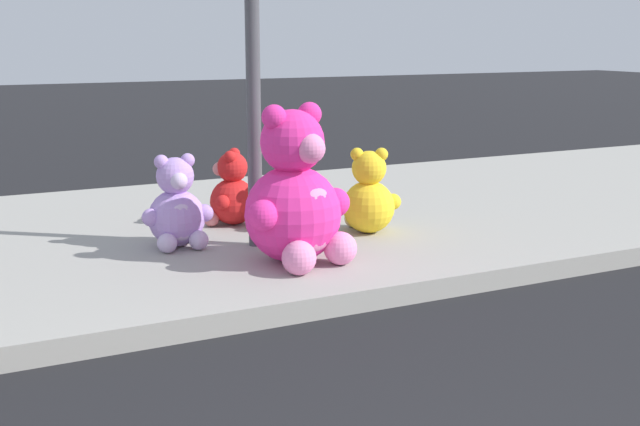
# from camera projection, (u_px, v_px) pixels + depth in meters

# --- Properties ---
(sidewalk) EXTENTS (28.00, 4.40, 0.15)m
(sidewalk) POSITION_uv_depth(u_px,v_px,m) (107.00, 245.00, 6.69)
(sidewalk) COLOR #9E9B93
(sidewalk) RESTS_ON ground_plane
(sign_pole) EXTENTS (0.56, 0.11, 3.20)m
(sign_pole) POSITION_uv_depth(u_px,v_px,m) (252.00, 24.00, 6.04)
(sign_pole) COLOR #4C4C51
(sign_pole) RESTS_ON sidewalk
(plush_pink_large) EXTENTS (0.87, 0.81, 1.15)m
(plush_pink_large) POSITION_uv_depth(u_px,v_px,m) (296.00, 200.00, 5.83)
(plush_pink_large) COLOR #F22D93
(plush_pink_large) RESTS_ON sidewalk
(plush_lavender) EXTENTS (0.56, 0.50, 0.73)m
(plush_lavender) POSITION_uv_depth(u_px,v_px,m) (177.00, 210.00, 6.30)
(plush_lavender) COLOR #B28CD8
(plush_lavender) RESTS_ON sidewalk
(plush_yellow) EXTENTS (0.51, 0.51, 0.72)m
(plush_yellow) POSITION_uv_depth(u_px,v_px,m) (368.00, 198.00, 6.77)
(plush_yellow) COLOR yellow
(plush_yellow) RESTS_ON sidewalk
(plush_white) EXTENTS (0.44, 0.44, 0.62)m
(plush_white) POSITION_uv_depth(u_px,v_px,m) (289.00, 199.00, 6.93)
(plush_white) COLOR white
(plush_white) RESTS_ON sidewalk
(plush_red) EXTENTS (0.48, 0.46, 0.66)m
(plush_red) POSITION_uv_depth(u_px,v_px,m) (231.00, 194.00, 7.06)
(plush_red) COLOR red
(plush_red) RESTS_ON sidewalk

